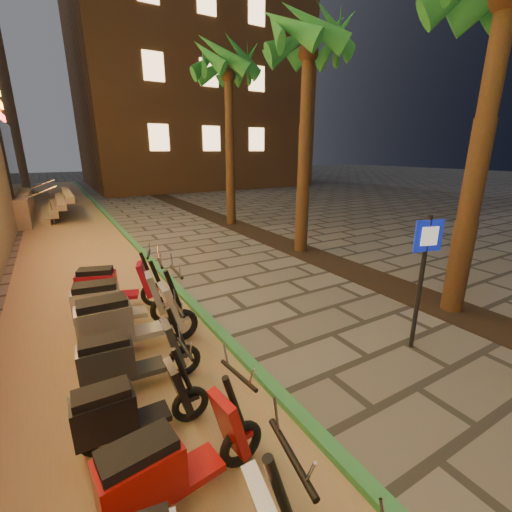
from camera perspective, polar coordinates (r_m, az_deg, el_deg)
ground at (r=4.60m, az=27.89°, el=-27.73°), size 120.00×120.00×0.00m
parking_strip at (r=11.87m, az=-27.15°, el=0.05°), size 3.40×60.00×0.01m
green_curb at (r=12.05m, az=-19.17°, el=1.47°), size 0.18×60.00×0.10m
planting_strip at (r=9.78m, az=14.59°, el=-1.90°), size 1.20×40.00×0.02m
apartment_block at (r=36.78m, az=-12.19°, el=31.59°), size 18.00×16.06×25.00m
palm_c at (r=11.08m, az=8.73°, el=30.64°), size 2.97×3.02×6.91m
palm_d at (r=15.28m, az=-4.65°, el=27.79°), size 2.97×3.02×7.16m
pedestrian_sign at (r=5.84m, az=26.14°, el=-1.40°), size 0.47×0.16×2.20m
scooter_6 at (r=3.56m, az=-14.27°, el=-30.79°), size 1.61×0.62×1.13m
scooter_7 at (r=4.25m, az=-20.65°, el=-22.88°), size 1.46×0.51×1.03m
scooter_8 at (r=4.99m, az=-20.73°, el=-15.85°), size 1.58×0.56×1.11m
scooter_9 at (r=5.76m, az=-21.03°, el=-10.24°), size 1.85×0.65×1.30m
scooter_10 at (r=6.52m, az=-22.52°, el=-7.36°), size 1.80×0.75×1.26m
scooter_11 at (r=7.44m, az=-23.00°, el=-4.67°), size 1.67×0.89×1.18m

